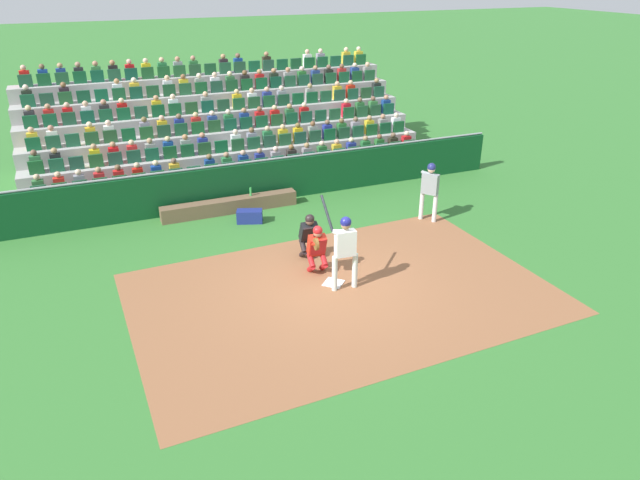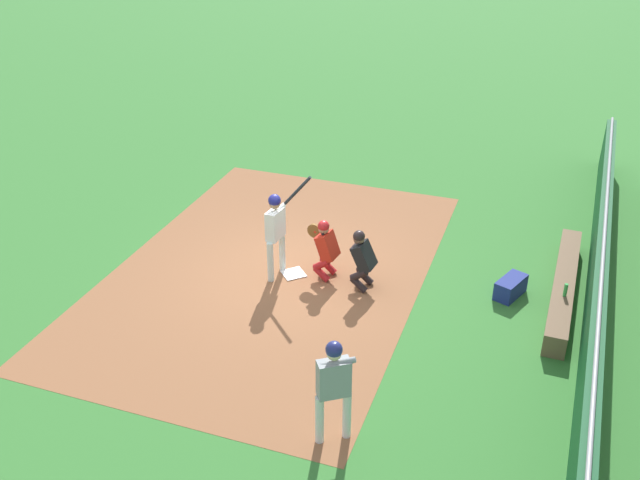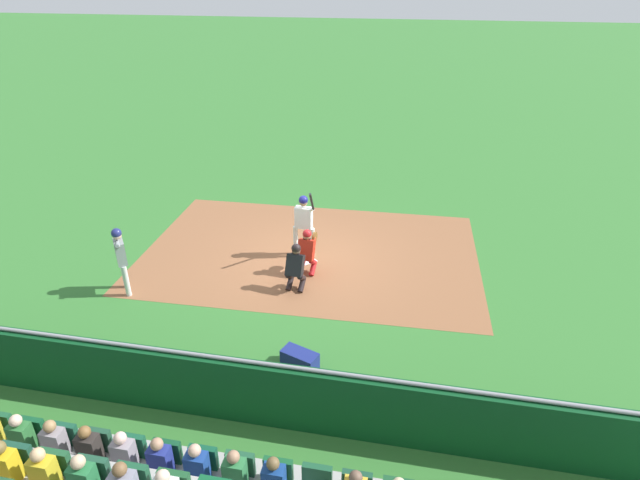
{
  "view_description": "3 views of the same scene",
  "coord_description": "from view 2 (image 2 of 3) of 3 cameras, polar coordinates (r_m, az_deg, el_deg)",
  "views": [
    {
      "loc": [
        4.99,
        10.96,
        6.88
      ],
      "look_at": [
        0.21,
        -0.33,
        1.05
      ],
      "focal_mm": 32.34,
      "sensor_mm": 36.0,
      "label": 1
    },
    {
      "loc": [
        -11.66,
        -5.05,
        7.75
      ],
      "look_at": [
        -0.14,
        -0.64,
        1.01
      ],
      "focal_mm": 40.06,
      "sensor_mm": 36.0,
      "label": 2
    },
    {
      "loc": [
        2.76,
        -12.31,
        7.29
      ],
      "look_at": [
        0.55,
        -0.87,
        1.16
      ],
      "focal_mm": 28.99,
      "sensor_mm": 36.0,
      "label": 3
    }
  ],
  "objects": [
    {
      "name": "dugout_wall",
      "position": [
        13.66,
        21.1,
        -4.74
      ],
      "size": [
        17.14,
        0.24,
        1.39
      ],
      "color": "#0D421E",
      "rests_on": "ground_plane"
    },
    {
      "name": "home_plate_marker",
      "position": [
        14.87,
        -2.13,
        -2.69
      ],
      "size": [
        0.62,
        0.62,
        0.02
      ],
      "primitive_type": "cube",
      "rotation": [
        0.0,
        0.0,
        0.79
      ],
      "color": "white",
      "rests_on": "infield_dirt_patch"
    },
    {
      "name": "water_bottle_on_bench",
      "position": [
        14.07,
        19.02,
        -3.8
      ],
      "size": [
        0.07,
        0.07,
        0.26
      ],
      "primitive_type": "cylinder",
      "color": "green",
      "rests_on": "dugout_bench"
    },
    {
      "name": "infield_dirt_patch",
      "position": [
        15.06,
        -3.89,
        -2.37
      ],
      "size": [
        9.66,
        6.48,
        0.01
      ],
      "primitive_type": "cube",
      "rotation": [
        0.0,
        0.0,
        0.03
      ],
      "color": "brown",
      "rests_on": "ground_plane"
    },
    {
      "name": "batter_at_plate",
      "position": [
        14.32,
        -3.53,
        1.16
      ],
      "size": [
        0.68,
        0.79,
        2.2
      ],
      "color": "silver",
      "rests_on": "ground_plane"
    },
    {
      "name": "on_deck_batter",
      "position": [
        10.38,
        1.12,
        -11.23
      ],
      "size": [
        0.46,
        0.56,
        1.79
      ],
      "color": "silver",
      "rests_on": "ground_plane"
    },
    {
      "name": "equipment_duffel_bag",
      "position": [
        14.58,
        14.98,
        -3.66
      ],
      "size": [
        0.83,
        0.6,
        0.38
      ],
      "primitive_type": "cube",
      "rotation": [
        0.0,
        0.0,
        -0.35
      ],
      "color": "navy",
      "rests_on": "ground_plane"
    },
    {
      "name": "ground_plane",
      "position": [
        14.88,
        -2.13,
        -2.74
      ],
      "size": [
        160.0,
        160.0,
        0.0
      ],
      "primitive_type": "plane",
      "color": "#32712E"
    },
    {
      "name": "dugout_bench",
      "position": [
        14.84,
        18.87,
        -3.57
      ],
      "size": [
        4.22,
        0.4,
        0.44
      ],
      "primitive_type": "cube",
      "color": "brown",
      "rests_on": "ground_plane"
    },
    {
      "name": "home_plate_umpire",
      "position": [
        14.12,
        3.38,
        -1.37
      ],
      "size": [
        0.49,
        0.5,
        1.28
      ],
      "color": "black",
      "rests_on": "ground_plane"
    },
    {
      "name": "catcher_crouching",
      "position": [
        14.44,
        0.41,
        -0.46
      ],
      "size": [
        0.5,
        0.72,
        1.3
      ],
      "color": "#B41B1E",
      "rests_on": "ground_plane"
    }
  ]
}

